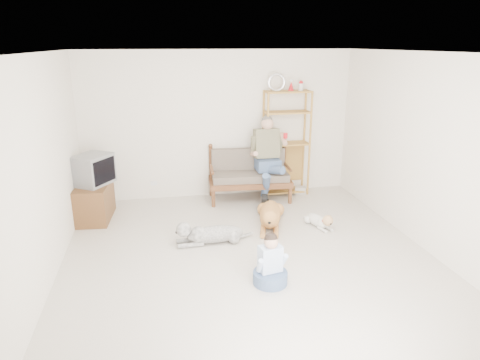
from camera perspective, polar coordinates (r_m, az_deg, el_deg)
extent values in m
plane|color=silver|center=(5.87, 1.48, -10.75)|extent=(5.50, 5.50, 0.00)
plane|color=white|center=(5.15, 1.73, 16.64)|extent=(5.50, 5.50, 0.00)
plane|color=silver|center=(7.99, -2.81, 7.32)|extent=(5.00, 0.00, 5.00)
plane|color=silver|center=(2.94, 13.89, -12.53)|extent=(5.00, 0.00, 5.00)
plane|color=silver|center=(5.40, -25.25, 0.43)|extent=(0.00, 5.50, 5.50)
plane|color=silver|center=(6.38, 24.10, 3.06)|extent=(0.00, 5.50, 5.50)
cube|color=brown|center=(7.93, 1.32, -0.21)|extent=(1.55, 0.81, 0.10)
cube|color=#63584C|center=(7.89, 1.33, 0.58)|extent=(1.42, 0.70, 0.13)
cube|color=#63584C|center=(8.05, 0.97, 2.68)|extent=(1.39, 0.22, 0.45)
cylinder|color=brown|center=(8.06, 0.88, 4.16)|extent=(1.40, 0.16, 0.05)
cylinder|color=brown|center=(7.60, -3.36, -2.65)|extent=(0.07, 0.07, 0.30)
cylinder|color=brown|center=(8.06, -4.00, 0.98)|extent=(0.07, 0.07, 0.95)
cylinder|color=brown|center=(7.90, 6.75, -1.94)|extent=(0.07, 0.07, 0.30)
cylinder|color=brown|center=(8.34, 5.58, 1.52)|extent=(0.07, 0.07, 0.95)
cube|color=slate|center=(7.90, 3.69, 2.11)|extent=(0.42, 0.40, 0.21)
cube|color=#817B5A|center=(7.91, 3.55, 4.91)|extent=(0.45, 0.31, 0.56)
sphere|color=tan|center=(7.80, 3.66, 7.52)|extent=(0.22, 0.22, 0.22)
sphere|color=#524E49|center=(7.82, 3.63, 7.85)|extent=(0.20, 0.20, 0.20)
cylinder|color=red|center=(7.73, 6.09, 5.91)|extent=(0.07, 0.07, 0.10)
cube|color=#B68939|center=(7.99, 6.42, 11.63)|extent=(0.84, 0.34, 0.03)
torus|color=silver|center=(7.91, 4.90, 12.82)|extent=(0.34, 0.05, 0.34)
cone|color=red|center=(8.00, 6.82, 12.31)|extent=(0.11, 0.11, 0.18)
cylinder|color=#B68939|center=(7.88, 3.68, 4.47)|extent=(0.04, 0.04, 1.98)
cylinder|color=#B68939|center=(8.19, 3.10, 4.99)|extent=(0.04, 0.04, 1.98)
cylinder|color=#B68939|center=(8.13, 9.29, 4.69)|extent=(0.04, 0.04, 1.98)
cylinder|color=#B68939|center=(8.43, 8.52, 5.19)|extent=(0.04, 0.04, 1.98)
cube|color=silver|center=(8.43, 8.06, -1.32)|extent=(0.24, 0.21, 0.13)
cube|color=brown|center=(7.48, -18.81, -2.75)|extent=(0.58, 0.94, 0.60)
cube|color=brown|center=(7.31, -20.87, -3.45)|extent=(0.06, 0.40, 0.50)
cube|color=brown|center=(7.72, -20.38, -2.28)|extent=(0.06, 0.40, 0.50)
cube|color=slate|center=(7.34, -19.05, 1.33)|extent=(0.71, 0.75, 0.49)
cube|color=black|center=(7.19, -17.63, 1.14)|extent=(0.29, 0.43, 0.39)
cube|color=silver|center=(8.15, -11.41, -0.43)|extent=(0.12, 0.02, 0.08)
ellipsoid|color=#C48B44|center=(7.00, 4.07, -4.50)|extent=(0.60, 1.01, 0.30)
sphere|color=#C48B44|center=(6.73, 4.01, -5.27)|extent=(0.30, 0.30, 0.30)
sphere|color=#C48B44|center=(6.46, 3.98, -5.03)|extent=(0.24, 0.24, 0.24)
ellipsoid|color=#C48B44|center=(6.37, 3.95, -5.60)|extent=(0.15, 0.19, 0.09)
cylinder|color=#C48B44|center=(7.48, 4.14, -3.75)|extent=(0.07, 0.38, 0.05)
ellipsoid|color=#C48B44|center=(6.49, 3.25, -4.93)|extent=(0.07, 0.09, 0.12)
ellipsoid|color=#C48B44|center=(6.48, 4.72, -4.97)|extent=(0.07, 0.09, 0.12)
ellipsoid|color=white|center=(6.34, -3.29, -7.22)|extent=(0.86, 0.33, 0.25)
sphere|color=white|center=(6.29, -5.57, -7.30)|extent=(0.25, 0.25, 0.25)
sphere|color=white|center=(6.22, -7.53, -6.56)|extent=(0.22, 0.22, 0.22)
ellipsoid|color=white|center=(6.22, -8.42, -6.83)|extent=(0.16, 0.10, 0.08)
cylinder|color=white|center=(6.45, 0.43, -7.45)|extent=(0.33, 0.17, 0.04)
ellipsoid|color=white|center=(6.29, -7.42, -6.27)|extent=(0.07, 0.05, 0.11)
ellipsoid|color=white|center=(6.15, -7.24, -6.83)|extent=(0.07, 0.05, 0.11)
ellipsoid|color=silver|center=(7.00, 10.25, -5.29)|extent=(0.33, 0.51, 0.18)
sphere|color=silver|center=(6.89, 10.97, -5.60)|extent=(0.18, 0.18, 0.18)
sphere|color=tan|center=(6.78, 11.62, -5.32)|extent=(0.17, 0.17, 0.17)
ellipsoid|color=tan|center=(6.73, 12.01, -5.66)|extent=(0.10, 0.14, 0.06)
cylinder|color=silver|center=(7.19, 9.09, -5.07)|extent=(0.13, 0.17, 0.03)
cone|color=tan|center=(6.74, 11.17, -4.98)|extent=(0.05, 0.05, 0.06)
cone|color=tan|center=(6.81, 11.94, -4.78)|extent=(0.05, 0.05, 0.06)
torus|color=red|center=(6.80, 11.49, -5.34)|extent=(0.15, 0.15, 0.02)
cylinder|color=slate|center=(5.36, 4.05, -12.84)|extent=(0.42, 0.42, 0.15)
cube|color=silver|center=(5.25, 4.05, -10.39)|extent=(0.30, 0.22, 0.33)
sphere|color=tan|center=(5.13, 4.17, -8.22)|extent=(0.17, 0.17, 0.17)
sphere|color=black|center=(5.13, 4.15, -7.89)|extent=(0.16, 0.16, 0.16)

